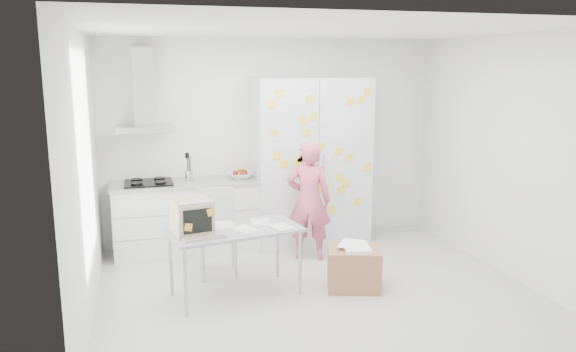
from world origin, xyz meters
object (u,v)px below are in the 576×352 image
object	(u,v)px
desk	(208,223)
cardboard_box	(354,268)
person	(309,201)
chair	(217,226)

from	to	relation	value
desk	cardboard_box	bearing A→B (deg)	-15.83
person	chair	distance (m)	1.19
desk	chair	bearing A→B (deg)	64.12
chair	cardboard_box	world-z (taller)	chair
desk	chair	world-z (taller)	desk
desk	chair	xyz separation A→B (m)	(0.19, 0.71, -0.25)
chair	cardboard_box	xyz separation A→B (m)	(1.34, -0.84, -0.33)
desk	cardboard_box	world-z (taller)	desk
person	chair	world-z (taller)	person
cardboard_box	chair	bearing A→B (deg)	147.74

